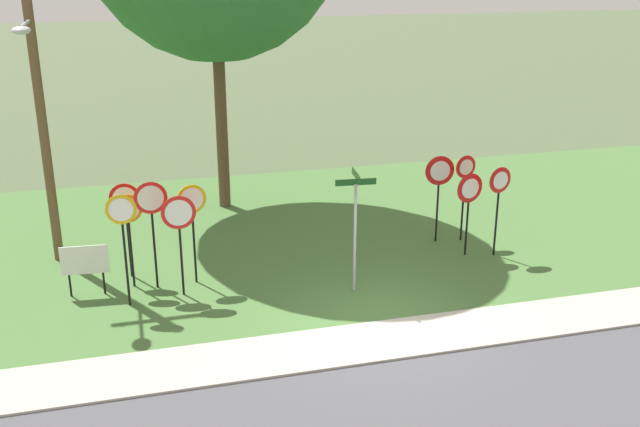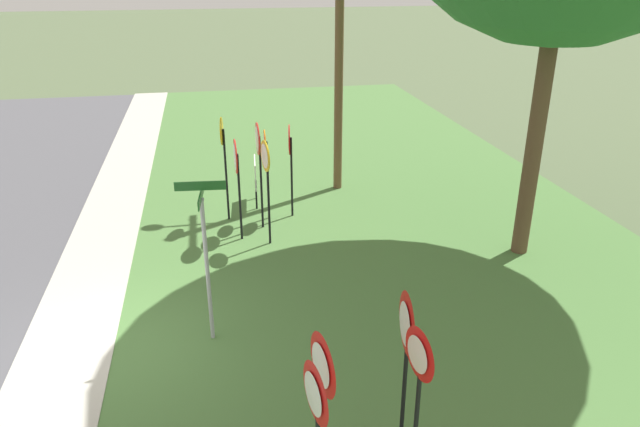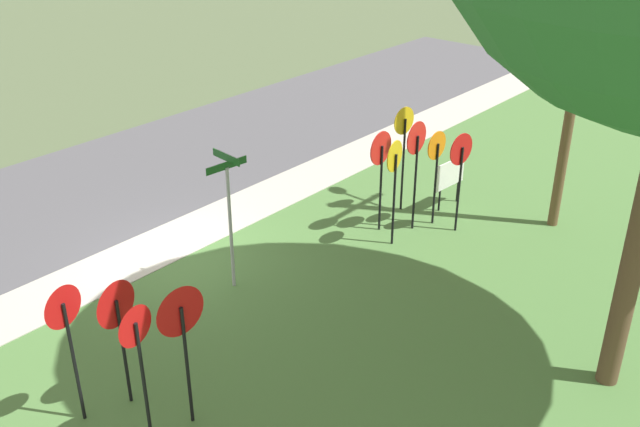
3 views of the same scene
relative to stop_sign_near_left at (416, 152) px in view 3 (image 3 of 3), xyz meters
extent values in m
plane|color=#4C5B3D|center=(4.64, -3.03, -2.01)|extent=(160.00, 160.00, 0.00)
cube|color=#4C4C51|center=(4.64, -7.83, -2.00)|extent=(44.00, 6.40, 0.01)
cube|color=#ADAA9E|center=(4.64, -3.83, -1.98)|extent=(44.00, 1.60, 0.06)
cube|color=#477038|center=(4.64, 2.97, -1.99)|extent=(44.00, 12.00, 0.04)
cylinder|color=black|center=(0.00, 0.03, -0.79)|extent=(0.06, 0.06, 2.36)
cylinder|color=red|center=(0.00, -0.01, 0.33)|extent=(0.77, 0.05, 0.77)
cylinder|color=white|center=(0.00, -0.03, 0.33)|extent=(0.60, 0.02, 0.60)
cylinder|color=black|center=(-0.67, -0.78, -0.77)|extent=(0.06, 0.06, 2.40)
cylinder|color=gold|center=(-0.67, -0.82, 0.38)|extent=(0.68, 0.11, 0.68)
cylinder|color=white|center=(-0.67, -0.84, 0.38)|extent=(0.53, 0.07, 0.53)
cylinder|color=black|center=(0.58, -0.54, -0.90)|extent=(0.06, 0.06, 2.14)
cylinder|color=red|center=(0.58, -0.58, 0.11)|extent=(0.80, 0.04, 0.80)
cylinder|color=white|center=(0.58, -0.59, 0.11)|extent=(0.62, 0.02, 0.62)
cylinder|color=black|center=(-0.54, 0.25, -0.94)|extent=(0.06, 0.06, 2.06)
cylinder|color=orange|center=(-0.54, 0.21, 0.04)|extent=(0.69, 0.05, 0.69)
cylinder|color=white|center=(-0.54, 0.19, 0.04)|extent=(0.54, 0.03, 0.54)
cylinder|color=black|center=(0.94, 0.10, -0.86)|extent=(0.06, 0.06, 2.21)
cylinder|color=gold|center=(0.94, 0.06, 0.19)|extent=(0.71, 0.14, 0.71)
cylinder|color=white|center=(0.94, 0.05, 0.19)|extent=(0.55, 0.09, 0.55)
cylinder|color=black|center=(-0.58, 0.87, -0.91)|extent=(0.06, 0.06, 2.12)
cylinder|color=red|center=(-0.58, 0.83, 0.10)|extent=(0.75, 0.14, 0.76)
cylinder|color=white|center=(-0.58, 0.81, 0.10)|extent=(0.59, 0.10, 0.59)
cylinder|color=black|center=(8.10, -0.02, -0.99)|extent=(0.06, 0.06, 1.96)
cone|color=red|center=(8.10, -0.06, -0.09)|extent=(0.79, 0.17, 0.79)
cone|color=white|center=(8.10, -0.08, -0.09)|extent=(0.53, 0.11, 0.54)
cylinder|color=black|center=(7.74, 1.10, -0.89)|extent=(0.06, 0.06, 2.15)
cone|color=red|center=(7.74, 1.06, 0.10)|extent=(0.82, 0.11, 0.82)
cone|color=white|center=(7.74, 1.04, 0.10)|extent=(0.56, 0.07, 0.56)
cylinder|color=black|center=(8.83, -0.24, -0.88)|extent=(0.06, 0.06, 2.17)
cone|color=red|center=(8.83, -0.28, 0.14)|extent=(0.69, 0.17, 0.69)
cone|color=silver|center=(8.83, -0.31, 0.14)|extent=(0.47, 0.11, 0.47)
cylinder|color=black|center=(8.46, 1.00, -0.86)|extent=(0.06, 0.06, 2.21)
cone|color=red|center=(8.46, 0.96, 0.18)|extent=(0.64, 0.14, 0.64)
cone|color=silver|center=(8.46, 0.94, 0.18)|extent=(0.43, 0.09, 0.44)
cylinder|color=#9EA0A8|center=(4.56, -1.34, -0.65)|extent=(0.07, 0.07, 2.63)
cylinder|color=#9EA0A8|center=(4.56, -1.34, 0.68)|extent=(0.09, 0.09, 0.03)
cube|color=#19511E|center=(4.56, -1.34, 0.74)|extent=(0.96, 0.11, 0.15)
cube|color=#19511E|center=(4.56, -1.34, 0.91)|extent=(0.10, 0.81, 0.15)
cylinder|color=brown|center=(-2.41, 2.49, 2.30)|extent=(0.24, 0.24, 8.53)
cylinder|color=black|center=(-2.00, 0.05, -1.69)|extent=(0.05, 0.05, 0.55)
cylinder|color=black|center=(-1.23, -0.01, -1.69)|extent=(0.05, 0.05, 0.55)
cube|color=white|center=(-1.61, 0.02, -1.07)|extent=(1.10, 0.12, 0.70)
camera|label=1|loc=(-0.40, -16.68, 5.70)|focal=41.37mm
camera|label=2|loc=(13.57, -1.14, 4.21)|focal=33.16mm
camera|label=3|loc=(13.02, 8.34, 6.10)|focal=40.30mm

